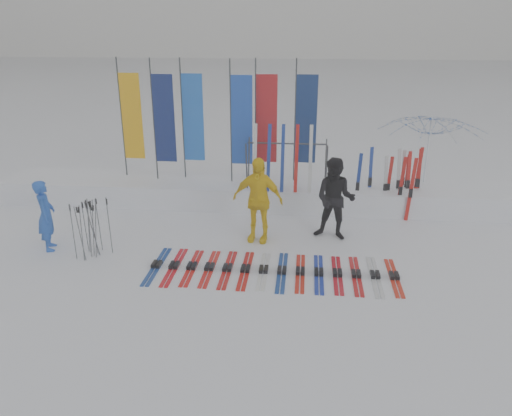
# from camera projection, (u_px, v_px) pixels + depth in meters

# --- Properties ---
(ground) EXTENTS (120.00, 120.00, 0.00)m
(ground) POSITION_uv_depth(u_px,v_px,m) (237.00, 288.00, 9.31)
(ground) COLOR white
(ground) RESTS_ON ground
(snow_bank) EXTENTS (14.00, 1.60, 0.60)m
(snow_bank) POSITION_uv_depth(u_px,v_px,m) (260.00, 193.00, 13.49)
(snow_bank) COLOR white
(snow_bank) RESTS_ON ground
(person_blue) EXTENTS (0.55, 0.67, 1.56)m
(person_blue) POSITION_uv_depth(u_px,v_px,m) (46.00, 215.00, 10.64)
(person_blue) COLOR blue
(person_blue) RESTS_ON ground
(person_black) EXTENTS (1.06, 0.91, 1.88)m
(person_black) POSITION_uv_depth(u_px,v_px,m) (335.00, 199.00, 11.13)
(person_black) COLOR black
(person_black) RESTS_ON ground
(person_yellow) EXTENTS (1.19, 0.65, 1.93)m
(person_yellow) POSITION_uv_depth(u_px,v_px,m) (258.00, 200.00, 11.01)
(person_yellow) COLOR yellow
(person_yellow) RESTS_ON ground
(tent_canopy) EXTENTS (3.38, 3.41, 2.47)m
(tent_canopy) POSITION_uv_depth(u_px,v_px,m) (428.00, 160.00, 13.14)
(tent_canopy) COLOR white
(tent_canopy) RESTS_ON ground
(ski_row) EXTENTS (4.89, 1.70, 0.07)m
(ski_row) POSITION_uv_depth(u_px,v_px,m) (272.00, 270.00, 9.88)
(ski_row) COLOR navy
(ski_row) RESTS_ON ground
(pole_cluster) EXTENTS (0.65, 0.62, 1.25)m
(pole_cluster) POSITION_uv_depth(u_px,v_px,m) (90.00, 229.00, 10.38)
(pole_cluster) COLOR #595B60
(pole_cluster) RESTS_ON ground
(feather_flags) EXTENTS (5.26, 0.32, 3.20)m
(feather_flags) POSITION_uv_depth(u_px,v_px,m) (216.00, 119.00, 13.14)
(feather_flags) COLOR #383A3F
(feather_flags) RESTS_ON ground
(ski_rack) EXTENTS (2.04, 0.80, 1.23)m
(ski_rack) POSITION_uv_depth(u_px,v_px,m) (287.00, 159.00, 12.67)
(ski_rack) COLOR #383A3F
(ski_rack) RESTS_ON ground
(upright_skis) EXTENTS (1.65, 1.09, 1.69)m
(upright_skis) POSITION_uv_depth(u_px,v_px,m) (397.00, 182.00, 12.75)
(upright_skis) COLOR red
(upright_skis) RESTS_ON ground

